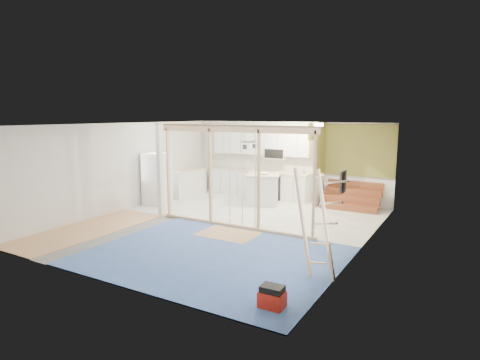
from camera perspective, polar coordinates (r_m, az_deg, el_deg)
The scene contains 17 objects.
room at distance 10.14m, azimuth -2.35°, elevation 0.55°, with size 7.01×8.01×2.61m.
floor_overlays at distance 10.43m, azimuth -1.78°, elevation -6.46°, with size 7.00×8.00×0.03m.
stud_frame at distance 10.24m, azimuth -3.65°, elevation 2.35°, with size 4.66×0.14×2.60m.
base_cabinets at distance 13.93m, azimuth -0.51°, elevation -0.50°, with size 4.45×2.24×0.93m.
upper_cabinets at distance 13.79m, azimuth 3.21°, elevation 5.05°, with size 3.60×0.41×0.85m.
green_partition at distance 12.71m, azimuth 14.52°, elevation 0.42°, with size 2.25×1.51×2.60m.
pot_rack at distance 11.83m, azimuth 1.29°, elevation 5.21°, with size 0.52×0.52×0.72m.
sheathing_panel at distance 6.90m, azimuth 13.37°, elevation -3.88°, with size 0.02×4.00×2.60m, color tan.
electrical_panel at distance 7.42m, azimuth 14.45°, elevation -0.26°, with size 0.04×0.30×0.40m, color #39393E.
ceiling_light at distance 12.13m, azimuth 11.02°, elevation 7.71°, with size 0.32×0.32×0.08m, color #FFEABF.
fridge at distance 12.87m, azimuth -11.72°, elevation 0.10°, with size 0.80×0.78×1.65m.
island at distance 12.71m, azimuth 3.30°, elevation -1.35°, with size 1.32×1.32×0.99m.
bowl at distance 12.47m, azimuth 3.56°, elevation 0.92°, with size 0.26×0.26×0.06m, color white.
soap_bottle_a at distance 14.09m, azimuth 0.72°, elevation 2.08°, with size 0.11×0.11×0.28m, color #9DA1AF.
soap_bottle_b at distance 13.16m, azimuth 8.96°, elevation 1.27°, with size 0.09×0.09×0.19m, color silver.
toolbox at distance 6.20m, azimuth 4.60°, elevation -16.33°, with size 0.38×0.29×0.35m.
ladder at distance 7.11m, azimuth 10.91°, elevation -6.10°, with size 1.02×0.18×1.91m.
Camera 1 is at (5.38, -8.46, 2.85)m, focal length 30.00 mm.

